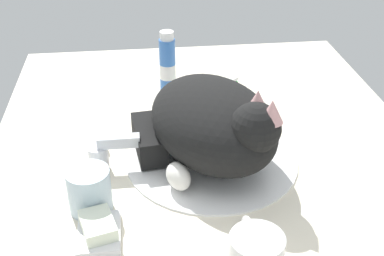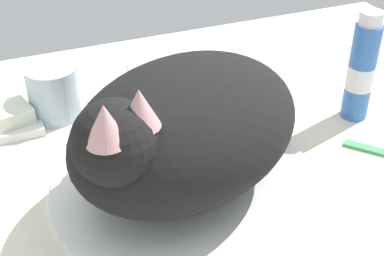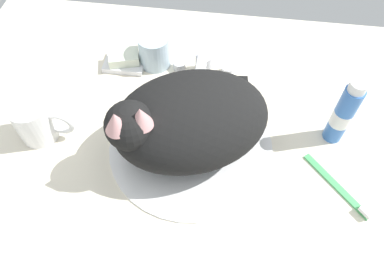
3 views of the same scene
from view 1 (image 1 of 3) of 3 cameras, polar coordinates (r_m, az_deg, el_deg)
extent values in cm
cube|color=silver|center=(94.62, 2.21, -4.41)|extent=(110.00, 82.50, 3.00)
cylinder|color=white|center=(93.55, 2.23, -3.48)|extent=(31.20, 31.20, 0.73)
cylinder|color=silver|center=(91.96, -10.39, -3.31)|extent=(3.60, 3.60, 4.47)
cube|color=silver|center=(89.96, -8.23, -1.48)|extent=(2.00, 7.45, 2.00)
cylinder|color=silver|center=(88.33, -10.45, -6.00)|extent=(2.80, 2.80, 1.80)
cylinder|color=silver|center=(97.21, -10.20, -2.16)|extent=(2.80, 2.80, 1.80)
ellipsoid|color=black|center=(89.41, 2.33, 0.57)|extent=(33.15, 28.92, 14.62)
sphere|color=black|center=(80.73, 7.10, 0.01)|extent=(10.90, 10.90, 8.35)
ellipsoid|color=white|center=(83.01, 6.34, -0.76)|extent=(6.77, 6.31, 4.59)
cone|color=#DB9E9E|center=(81.06, 7.34, 3.02)|extent=(4.90, 4.90, 3.76)
cone|color=#DB9E9E|center=(78.46, 8.92, 1.88)|extent=(4.90, 4.90, 3.76)
cube|color=black|center=(94.15, -4.81, -1.24)|extent=(12.92, 6.36, 5.00)
ellipsoid|color=white|center=(84.81, -1.55, -5.42)|extent=(6.55, 5.46, 4.50)
torus|color=white|center=(72.49, 6.24, -11.94)|extent=(5.69, 1.00, 5.69)
cylinder|color=silver|center=(82.33, -11.39, -6.83)|extent=(6.88, 6.88, 7.31)
cube|color=white|center=(78.95, -10.35, -11.55)|extent=(9.00, 6.40, 1.20)
cube|color=silver|center=(77.85, -10.47, -10.64)|extent=(7.56, 6.18, 2.14)
cylinder|color=#3870C6|center=(113.28, -2.74, 6.70)|extent=(3.55, 3.55, 13.34)
cylinder|color=white|center=(113.56, -2.74, 6.40)|extent=(3.63, 3.63, 3.34)
cylinder|color=white|center=(110.37, -2.84, 10.28)|extent=(3.02, 3.02, 1.80)
cube|color=#4CB266|center=(116.98, 2.70, 4.13)|extent=(10.86, 12.04, 0.80)
cube|color=white|center=(121.18, 4.64, 5.48)|extent=(2.54, 2.60, 0.80)
camera|label=2|loc=(0.84, 40.22, 15.83)|focal=52.38mm
camera|label=3|loc=(0.96, 29.69, 31.04)|focal=34.15mm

